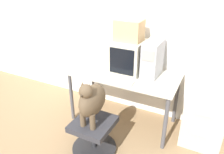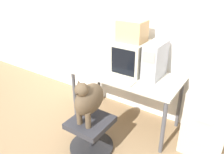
{
  "view_description": "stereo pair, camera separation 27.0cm",
  "coord_description": "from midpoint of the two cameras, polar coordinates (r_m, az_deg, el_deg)",
  "views": [
    {
      "loc": [
        1.07,
        -2.12,
        2.03
      ],
      "look_at": [
        -0.03,
        0.05,
        0.85
      ],
      "focal_mm": 35.0,
      "sensor_mm": 36.0,
      "label": 1
    },
    {
      "loc": [
        1.3,
        -1.98,
        2.03
      ],
      "look_at": [
        -0.03,
        0.05,
        0.85
      ],
      "focal_mm": 35.0,
      "sensor_mm": 36.0,
      "label": 2
    }
  ],
  "objects": [
    {
      "name": "desk",
      "position": [
        3.0,
        6.2,
        -0.78
      ],
      "size": [
        1.48,
        0.71,
        0.77
      ],
      "color": "beige",
      "rests_on": "ground_plane"
    },
    {
      "name": "cardboard_box",
      "position": [
        2.84,
        8.05,
        11.82
      ],
      "size": [
        0.34,
        0.27,
        0.27
      ],
      "color": "tan",
      "rests_on": "crt_monitor"
    },
    {
      "name": "dog",
      "position": [
        2.47,
        -3.04,
        -5.84
      ],
      "size": [
        0.23,
        0.45,
        0.57
      ],
      "color": "brown",
      "rests_on": "office_chair"
    },
    {
      "name": "filing_cabinet",
      "position": [
        2.96,
        26.03,
        -10.11
      ],
      "size": [
        0.48,
        0.52,
        0.83
      ],
      "color": "#B7B2A3",
      "rests_on": "ground_plane"
    },
    {
      "name": "computer_mouse",
      "position": [
        2.66,
        9.92,
        -2.12
      ],
      "size": [
        0.06,
        0.04,
        0.03
      ],
      "color": "beige",
      "rests_on": "desk"
    },
    {
      "name": "crt_monitor",
      "position": [
        2.94,
        7.59,
        5.14
      ],
      "size": [
        0.41,
        0.43,
        0.43
      ],
      "color": "beige",
      "rests_on": "desk"
    },
    {
      "name": "pc_tower",
      "position": [
        2.85,
        13.85,
        4.23
      ],
      "size": [
        0.2,
        0.41,
        0.47
      ],
      "color": "#99999E",
      "rests_on": "desk"
    },
    {
      "name": "office_chair",
      "position": [
        2.77,
        -2.66,
        -14.57
      ],
      "size": [
        0.55,
        0.55,
        0.43
      ],
      "color": "#262628",
      "rests_on": "ground_plane"
    },
    {
      "name": "ground_plane",
      "position": [
        3.12,
        2.48,
        -14.6
      ],
      "size": [
        12.0,
        12.0,
        0.0
      ],
      "primitive_type": "plane",
      "color": "#937551"
    },
    {
      "name": "wall_back",
      "position": [
        3.15,
        10.35,
        12.21
      ],
      "size": [
        8.0,
        0.05,
        2.6
      ],
      "color": "white",
      "rests_on": "ground_plane"
    },
    {
      "name": "keyboard",
      "position": [
        2.76,
        4.13,
        -0.83
      ],
      "size": [
        0.46,
        0.17,
        0.03
      ],
      "color": "beige",
      "rests_on": "desk"
    }
  ]
}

